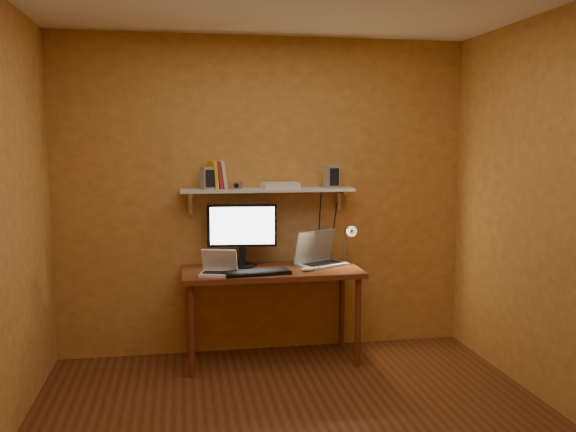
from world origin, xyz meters
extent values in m
cube|color=gold|center=(0.00, 1.61, 1.30)|extent=(3.40, 0.02, 2.60)
cube|color=gold|center=(0.00, -1.61, 1.30)|extent=(3.40, 0.02, 2.60)
cube|color=gold|center=(1.71, 0.00, 1.30)|extent=(0.02, 3.20, 2.60)
cube|color=maroon|center=(0.00, 1.28, 0.73)|extent=(1.40, 0.60, 0.04)
cylinder|color=maroon|center=(-0.64, 1.04, 0.35)|extent=(0.05, 0.05, 0.71)
cylinder|color=maroon|center=(0.64, 1.04, 0.35)|extent=(0.05, 0.05, 0.71)
cylinder|color=maroon|center=(-0.64, 1.52, 0.35)|extent=(0.05, 0.05, 0.71)
cylinder|color=maroon|center=(0.64, 1.52, 0.35)|extent=(0.05, 0.05, 0.71)
cube|color=silver|center=(0.00, 1.47, 1.36)|extent=(1.40, 0.25, 0.02)
cube|color=silver|center=(-0.62, 1.58, 1.26)|extent=(0.03, 0.03, 0.18)
cube|color=silver|center=(0.62, 1.58, 1.26)|extent=(0.03, 0.03, 0.18)
cylinder|color=black|center=(-0.21, 1.44, 0.76)|extent=(0.26, 0.26, 0.02)
cube|color=black|center=(-0.21, 1.44, 0.85)|extent=(0.06, 0.05, 0.17)
cube|color=black|center=(-0.21, 1.44, 1.08)|extent=(0.56, 0.09, 0.34)
cube|color=white|center=(-0.21, 1.42, 1.08)|extent=(0.51, 0.05, 0.30)
cube|color=gray|center=(0.43, 1.35, 0.76)|extent=(0.46, 0.41, 0.02)
cube|color=black|center=(0.43, 1.35, 0.77)|extent=(0.35, 0.28, 0.00)
cube|color=gray|center=(0.38, 1.43, 0.90)|extent=(0.38, 0.24, 0.26)
cube|color=#121F3A|center=(0.38, 1.43, 0.90)|extent=(0.33, 0.21, 0.22)
cube|color=white|center=(-0.43, 1.13, 0.76)|extent=(0.30, 0.25, 0.02)
cube|color=black|center=(-0.43, 1.13, 0.77)|extent=(0.24, 0.16, 0.00)
cube|color=white|center=(-0.41, 1.19, 0.85)|extent=(0.28, 0.15, 0.18)
cube|color=black|center=(-0.41, 1.19, 0.85)|extent=(0.24, 0.12, 0.15)
cube|color=black|center=(-0.13, 1.11, 0.76)|extent=(0.52, 0.23, 0.03)
ellipsoid|color=white|center=(0.26, 1.15, 0.77)|extent=(0.12, 0.09, 0.04)
cube|color=silver|center=(0.66, 1.52, 0.74)|extent=(0.05, 0.06, 0.08)
cylinder|color=silver|center=(0.66, 1.52, 0.89)|extent=(0.02, 0.02, 0.28)
cylinder|color=silver|center=(0.66, 1.44, 1.03)|extent=(0.01, 0.16, 0.01)
cone|color=silver|center=(0.66, 1.36, 1.03)|extent=(0.09, 0.09, 0.09)
sphere|color=#FFE0A5|center=(0.66, 1.34, 1.03)|extent=(0.04, 0.04, 0.04)
cube|color=gray|center=(-0.48, 1.46, 1.46)|extent=(0.12, 0.12, 0.18)
cube|color=gray|center=(0.53, 1.46, 1.47)|extent=(0.12, 0.12, 0.18)
cube|color=gold|center=(-0.43, 1.49, 1.49)|extent=(0.08, 0.16, 0.22)
cube|color=maroon|center=(-0.40, 1.49, 1.49)|extent=(0.09, 0.16, 0.23)
cube|color=beige|center=(-0.37, 1.49, 1.49)|extent=(0.10, 0.16, 0.23)
cube|color=silver|center=(-0.26, 1.41, 1.41)|extent=(0.11, 0.04, 0.06)
cylinder|color=black|center=(-0.26, 1.39, 1.41)|extent=(0.04, 0.02, 0.04)
cube|color=white|center=(0.10, 1.46, 1.40)|extent=(0.30, 0.21, 0.05)
camera|label=1|loc=(-0.69, -3.39, 1.74)|focal=38.00mm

